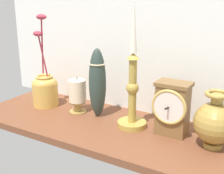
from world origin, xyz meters
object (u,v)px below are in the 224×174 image
Objects in this scene: pillar_candle_front at (77,94)px; candlestick_tall_left at (133,88)px; brass_vase_bulbous at (215,122)px; brass_vase_jar at (45,88)px; tall_ceramic_vase at (97,83)px; mantel_clock at (172,108)px.

candlestick_tall_left is at bearing -3.21° from pillar_candle_front.
brass_vase_bulbous is at bearing -2.44° from pillar_candle_front.
candlestick_tall_left reaches higher than brass_vase_jar.
brass_vase_jar reaches higher than tall_ceramic_vase.
tall_ceramic_vase is at bearing 172.77° from candlestick_tall_left.
pillar_candle_front is at bearing -176.19° from tall_ceramic_vase.
pillar_candle_front is at bearing 176.79° from candlestick_tall_left.
mantel_clock is 0.48× the size of brass_vase_jar.
brass_vase_bulbous is 0.68× the size of tall_ceramic_vase.
brass_vase_jar reaches higher than mantel_clock.
brass_vase_jar is (-52.99, -0.71, -1.65)cm from mantel_clock.
mantel_clock is 1.01× the size of brass_vase_bulbous.
pillar_candle_front is (-51.33, 2.19, -0.83)cm from brass_vase_bulbous.
candlestick_tall_left is 39.89cm from brass_vase_jar.
candlestick_tall_left is at bearing -7.23° from tall_ceramic_vase.
mantel_clock is 0.69× the size of tall_ceramic_vase.
brass_vase_jar is at bearing 178.93° from brass_vase_bulbous.
brass_vase_bulbous is 66.79cm from brass_vase_jar.
candlestick_tall_left is at bearing -175.33° from mantel_clock.
tall_ceramic_vase is (-28.78, 0.81, 3.76)cm from mantel_clock.
mantel_clock is 0.41× the size of candlestick_tall_left.
candlestick_tall_left is 24.83cm from pillar_candle_front.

